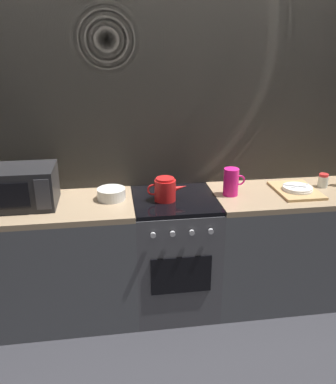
# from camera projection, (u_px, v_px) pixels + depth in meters

# --- Properties ---
(ground_plane) EXTENTS (8.00, 8.00, 0.00)m
(ground_plane) POSITION_uv_depth(u_px,v_px,m) (174.00, 303.00, 3.16)
(ground_plane) COLOR #2D2D33
(back_wall) EXTENTS (3.60, 0.05, 2.40)m
(back_wall) POSITION_uv_depth(u_px,v_px,m) (168.00, 146.00, 3.02)
(back_wall) COLOR #A39989
(back_wall) RESTS_ON ground_plane
(counter_left) EXTENTS (1.20, 0.60, 0.90)m
(counter_left) POSITION_uv_depth(u_px,v_px,m) (52.00, 262.00, 2.87)
(counter_left) COLOR #515459
(counter_left) RESTS_ON ground_plane
(stove_unit) EXTENTS (0.60, 0.63, 0.90)m
(stove_unit) POSITION_uv_depth(u_px,v_px,m) (174.00, 253.00, 2.99)
(stove_unit) COLOR #4C4C51
(stove_unit) RESTS_ON ground_plane
(counter_right) EXTENTS (1.20, 0.60, 0.90)m
(counter_right) POSITION_uv_depth(u_px,v_px,m) (287.00, 245.00, 3.12)
(counter_right) COLOR #515459
(counter_right) RESTS_ON ground_plane
(microwave) EXTENTS (0.46, 0.35, 0.27)m
(microwave) POSITION_uv_depth(u_px,v_px,m) (21.00, 187.00, 2.66)
(microwave) COLOR black
(microwave) RESTS_ON counter_left
(kettle) EXTENTS (0.28, 0.15, 0.17)m
(kettle) POSITION_uv_depth(u_px,v_px,m) (165.00, 189.00, 2.77)
(kettle) COLOR red
(kettle) RESTS_ON stove_unit
(mixing_bowl) EXTENTS (0.20, 0.20, 0.08)m
(mixing_bowl) POSITION_uv_depth(u_px,v_px,m) (111.00, 194.00, 2.80)
(mixing_bowl) COLOR silver
(mixing_bowl) RESTS_ON counter_left
(pitcher) EXTENTS (0.16, 0.11, 0.20)m
(pitcher) POSITION_uv_depth(u_px,v_px,m) (231.00, 182.00, 2.86)
(pitcher) COLOR #E5197A
(pitcher) RESTS_ON counter_right
(dish_pile) EXTENTS (0.30, 0.40, 0.06)m
(dish_pile) POSITION_uv_depth(u_px,v_px,m) (296.00, 190.00, 2.94)
(dish_pile) COLOR tan
(dish_pile) RESTS_ON counter_right
(spice_jar) EXTENTS (0.08, 0.08, 0.10)m
(spice_jar) POSITION_uv_depth(u_px,v_px,m) (323.00, 181.00, 3.03)
(spice_jar) COLOR silver
(spice_jar) RESTS_ON counter_right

